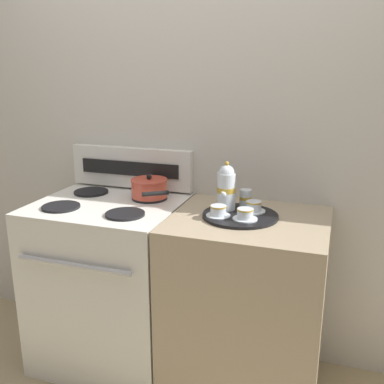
% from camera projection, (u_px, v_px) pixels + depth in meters
% --- Properties ---
extents(ground_plane, '(6.00, 6.00, 0.00)m').
position_uv_depth(ground_plane, '(176.00, 368.00, 2.45)').
color(ground_plane, tan).
extents(wall_back, '(6.00, 0.05, 2.20)m').
position_uv_depth(wall_back, '(196.00, 159.00, 2.46)').
color(wall_back, beige).
rests_on(wall_back, ground).
extents(stove, '(0.74, 0.66, 0.92)m').
position_uv_depth(stove, '(111.00, 282.00, 2.44)').
color(stove, silver).
rests_on(stove, ground).
extents(control_panel, '(0.73, 0.05, 0.23)m').
position_uv_depth(control_panel, '(131.00, 168.00, 2.55)').
color(control_panel, silver).
rests_on(control_panel, stove).
extents(side_counter, '(0.73, 0.64, 0.91)m').
position_uv_depth(side_counter, '(246.00, 306.00, 2.21)').
color(side_counter, tan).
rests_on(side_counter, ground).
extents(saucepan, '(0.25, 0.27, 0.12)m').
position_uv_depth(saucepan, '(149.00, 188.00, 2.37)').
color(saucepan, '#D14C38').
rests_on(saucepan, stove).
extents(serving_tray, '(0.36, 0.36, 0.01)m').
position_uv_depth(serving_tray, '(240.00, 216.00, 2.10)').
color(serving_tray, black).
rests_on(serving_tray, side_counter).
extents(teapot, '(0.09, 0.15, 0.24)m').
position_uv_depth(teapot, '(226.00, 187.00, 2.15)').
color(teapot, silver).
rests_on(teapot, serving_tray).
extents(teacup_left, '(0.11, 0.11, 0.05)m').
position_uv_depth(teacup_left, '(254.00, 207.00, 2.13)').
color(teacup_left, silver).
rests_on(teacup_left, serving_tray).
extents(teacup_right, '(0.11, 0.11, 0.05)m').
position_uv_depth(teacup_right, '(245.00, 214.00, 2.02)').
color(teacup_right, silver).
rests_on(teacup_right, serving_tray).
extents(teacup_front, '(0.11, 0.11, 0.05)m').
position_uv_depth(teacup_front, '(218.00, 211.00, 2.07)').
color(teacup_front, silver).
rests_on(teacup_front, serving_tray).
extents(creamer_jug, '(0.06, 0.06, 0.08)m').
position_uv_depth(creamer_jug, '(245.00, 198.00, 2.21)').
color(creamer_jug, silver).
rests_on(creamer_jug, serving_tray).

